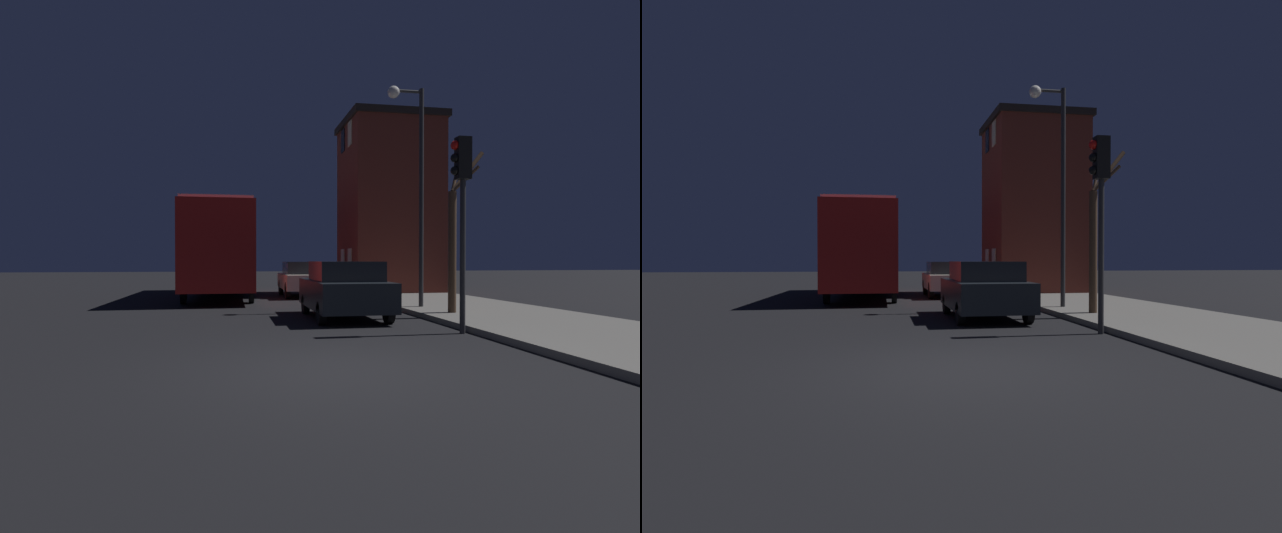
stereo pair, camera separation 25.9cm
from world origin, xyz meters
TOP-DOWN VIEW (x-y plane):
  - ground_plane at (0.00, 0.00)m, footprint 120.00×120.00m
  - brick_building at (5.89, 15.41)m, footprint 4.31×4.42m
  - streetlamp at (4.09, 7.44)m, footprint 1.15×0.37m
  - traffic_light at (3.42, 2.81)m, footprint 0.43×0.24m
  - bare_tree at (4.62, 5.67)m, footprint 1.16×0.84m
  - bus at (-1.91, 14.53)m, footprint 2.59×10.45m
  - car_near_lane at (1.56, 5.94)m, footprint 1.88×3.97m
  - car_mid_lane at (1.60, 14.03)m, footprint 1.77×4.06m

SIDE VIEW (x-z plane):
  - ground_plane at x=0.00m, z-range 0.00..0.00m
  - car_near_lane at x=1.56m, z-range 0.02..1.56m
  - car_mid_lane at x=1.60m, z-range 0.04..1.54m
  - bus at x=-1.91m, z-range 0.35..4.08m
  - bare_tree at x=4.62m, z-range -0.17..4.72m
  - traffic_light at x=3.42m, z-range 0.92..5.12m
  - brick_building at x=5.89m, z-range 0.16..8.17m
  - streetlamp at x=4.09m, z-range 1.10..7.84m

